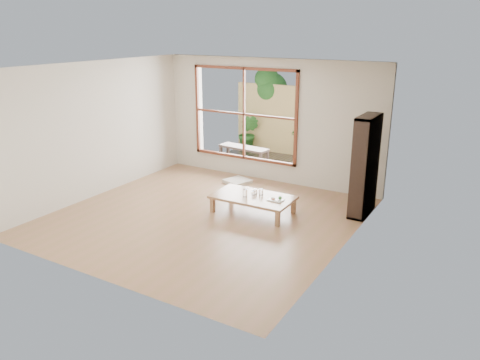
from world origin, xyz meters
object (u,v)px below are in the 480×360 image
Objects in this scene: low_table at (253,198)px; bookshelf at (365,166)px; garden_bench at (244,149)px; food_tray at (276,199)px.

low_table is 2.05m from bookshelf.
garden_bench is (-1.73, 2.67, 0.09)m from low_table.
low_table is 0.47m from food_tray.
food_tray is at bearing 0.81° from low_table.
bookshelf is at bearing -20.77° from garden_bench.
bookshelf is (1.70, 0.97, 0.61)m from low_table.
food_tray is at bearing -142.36° from bookshelf.
garden_bench is at bearing 153.65° from bookshelf.
food_tray is (0.46, 0.01, 0.06)m from low_table.
bookshelf is 1.66m from food_tray.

